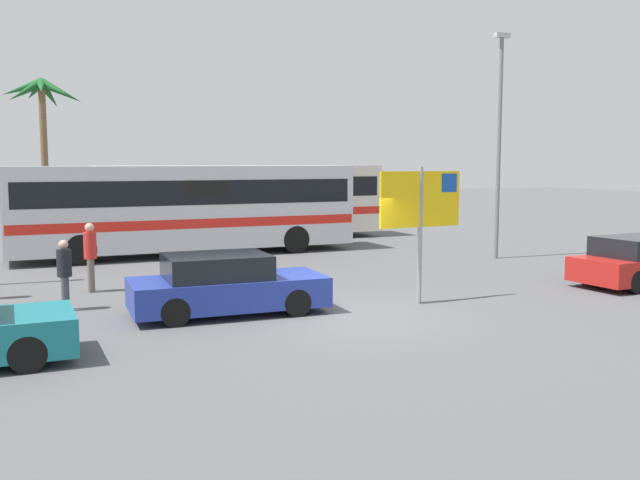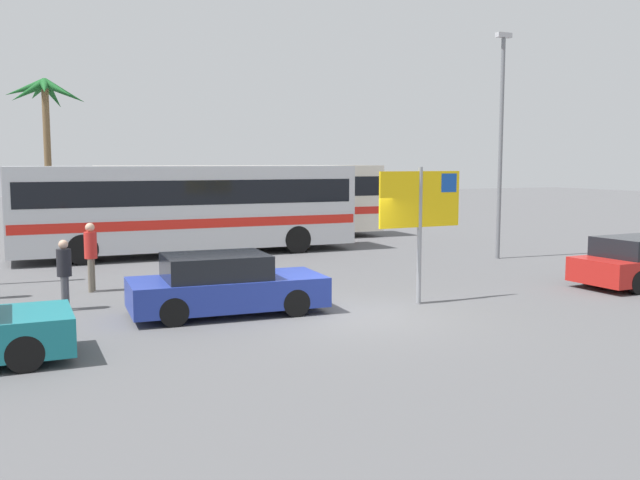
{
  "view_description": "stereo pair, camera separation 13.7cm",
  "coord_description": "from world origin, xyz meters",
  "px_view_note": "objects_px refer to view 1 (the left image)",
  "views": [
    {
      "loc": [
        -6.77,
        -13.22,
        3.3
      ],
      "look_at": [
        0.61,
        3.22,
        1.3
      ],
      "focal_mm": 39.32,
      "sensor_mm": 36.0,
      "label": 1
    },
    {
      "loc": [
        -6.64,
        -13.28,
        3.3
      ],
      "look_at": [
        0.61,
        3.22,
        1.3
      ],
      "focal_mm": 39.32,
      "sensor_mm": 36.0,
      "label": 2
    }
  ],
  "objects_px": {
    "bus_front_coach": "(186,205)",
    "bus_rear_coach": "(243,198)",
    "ferry_sign": "(422,204)",
    "pedestrian_near_sign": "(90,251)",
    "car_blue": "(225,285)",
    "pedestrian_by_bus": "(64,269)"
  },
  "relations": [
    {
      "from": "bus_front_coach",
      "to": "bus_rear_coach",
      "type": "bearing_deg",
      "value": 48.38
    },
    {
      "from": "pedestrian_near_sign",
      "to": "bus_rear_coach",
      "type": "bearing_deg",
      "value": 75.16
    },
    {
      "from": "car_blue",
      "to": "bus_rear_coach",
      "type": "bearing_deg",
      "value": 73.31
    },
    {
      "from": "bus_front_coach",
      "to": "car_blue",
      "type": "bearing_deg",
      "value": -98.89
    },
    {
      "from": "bus_front_coach",
      "to": "pedestrian_by_bus",
      "type": "bearing_deg",
      "value": -119.8
    },
    {
      "from": "pedestrian_by_bus",
      "to": "ferry_sign",
      "type": "bearing_deg",
      "value": 179.86
    },
    {
      "from": "bus_front_coach",
      "to": "ferry_sign",
      "type": "xyz_separation_m",
      "value": [
        2.99,
        -10.78,
        0.54
      ]
    },
    {
      "from": "car_blue",
      "to": "pedestrian_by_bus",
      "type": "distance_m",
      "value": 3.66
    },
    {
      "from": "bus_front_coach",
      "to": "bus_rear_coach",
      "type": "relative_size",
      "value": 1.0
    },
    {
      "from": "pedestrian_by_bus",
      "to": "bus_rear_coach",
      "type": "bearing_deg",
      "value": -106.04
    },
    {
      "from": "ferry_sign",
      "to": "pedestrian_near_sign",
      "type": "bearing_deg",
      "value": 143.27
    },
    {
      "from": "pedestrian_near_sign",
      "to": "pedestrian_by_bus",
      "type": "distance_m",
      "value": 2.26
    },
    {
      "from": "pedestrian_by_bus",
      "to": "car_blue",
      "type": "bearing_deg",
      "value": 167.86
    },
    {
      "from": "ferry_sign",
      "to": "pedestrian_near_sign",
      "type": "height_order",
      "value": "ferry_sign"
    },
    {
      "from": "pedestrian_near_sign",
      "to": "pedestrian_by_bus",
      "type": "height_order",
      "value": "pedestrian_near_sign"
    },
    {
      "from": "bus_rear_coach",
      "to": "ferry_sign",
      "type": "xyz_separation_m",
      "value": [
        -0.31,
        -14.49,
        0.54
      ]
    },
    {
      "from": "ferry_sign",
      "to": "bus_rear_coach",
      "type": "bearing_deg",
      "value": 85.7
    },
    {
      "from": "bus_front_coach",
      "to": "ferry_sign",
      "type": "height_order",
      "value": "ferry_sign"
    },
    {
      "from": "bus_front_coach",
      "to": "ferry_sign",
      "type": "relative_size",
      "value": 3.77
    },
    {
      "from": "bus_rear_coach",
      "to": "pedestrian_near_sign",
      "type": "distance_m",
      "value": 12.27
    },
    {
      "from": "ferry_sign",
      "to": "car_blue",
      "type": "height_order",
      "value": "ferry_sign"
    },
    {
      "from": "bus_rear_coach",
      "to": "car_blue",
      "type": "bearing_deg",
      "value": -109.45
    }
  ]
}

